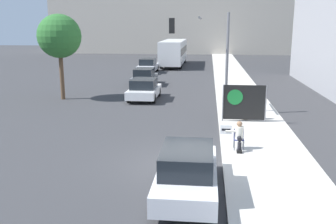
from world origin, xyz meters
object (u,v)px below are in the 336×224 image
at_px(car_on_road_distant, 148,66).
at_px(street_tree_near_curb, 59,36).
at_px(protest_banner, 244,102).
at_px(parked_car_curbside, 187,171).
at_px(car_on_road_midblock, 144,77).
at_px(city_bus_on_road, 174,51).
at_px(traffic_light_pole, 206,45).
at_px(car_on_road_nearest, 144,89).
at_px(pedestrian_behind, 246,102).
at_px(seated_protester, 239,135).

distance_m(car_on_road_distant, street_tree_near_curb, 16.29).
relative_size(protest_banner, parked_car_curbside, 0.51).
bearing_deg(car_on_road_midblock, city_bus_on_road, 86.54).
distance_m(traffic_light_pole, car_on_road_nearest, 6.57).
bearing_deg(pedestrian_behind, car_on_road_nearest, 74.15).
bearing_deg(car_on_road_midblock, car_on_road_distant, 97.12).
xyz_separation_m(protest_banner, car_on_road_midblock, (-7.27, 12.14, -0.41)).
bearing_deg(car_on_road_nearest, city_bus_on_road, 90.12).
distance_m(pedestrian_behind, street_tree_near_curb, 13.45).
bearing_deg(car_on_road_distant, traffic_light_pole, -71.46).
xyz_separation_m(seated_protester, traffic_light_pole, (-1.43, 6.68, 3.18)).
distance_m(car_on_road_nearest, car_on_road_midblock, 6.27).
height_order(car_on_road_distant, street_tree_near_curb, street_tree_near_curb).
relative_size(protest_banner, street_tree_near_curb, 0.39).
height_order(car_on_road_midblock, city_bus_on_road, city_bus_on_road).
xyz_separation_m(protest_banner, street_tree_near_curb, (-11.87, 5.46, 3.15)).
relative_size(protest_banner, car_on_road_nearest, 0.54).
distance_m(pedestrian_behind, parked_car_curbside, 9.44).
bearing_deg(car_on_road_midblock, car_on_road_nearest, -80.53).
distance_m(seated_protester, car_on_road_nearest, 12.00).
distance_m(car_on_road_nearest, city_bus_on_road, 22.51).
bearing_deg(traffic_light_pole, protest_banner, -45.38).
height_order(pedestrian_behind, protest_banner, protest_banner).
bearing_deg(car_on_road_nearest, car_on_road_midblock, 99.47).
relative_size(seated_protester, car_on_road_distant, 0.25).
xyz_separation_m(traffic_light_pole, car_on_road_nearest, (-4.21, 3.90, -3.20)).
height_order(traffic_light_pole, city_bus_on_road, traffic_light_pole).
bearing_deg(car_on_road_midblock, traffic_light_pole, -62.55).
height_order(seated_protester, parked_car_curbside, parked_car_curbside).
bearing_deg(pedestrian_behind, traffic_light_pole, 77.93).
height_order(traffic_light_pole, car_on_road_midblock, traffic_light_pole).
bearing_deg(parked_car_curbside, street_tree_near_curb, 123.77).
bearing_deg(city_bus_on_road, car_on_road_nearest, -89.88).
height_order(seated_protester, car_on_road_midblock, car_on_road_midblock).
xyz_separation_m(car_on_road_nearest, street_tree_near_curb, (-5.64, -0.50, 3.56)).
relative_size(protest_banner, traffic_light_pole, 0.40).
xyz_separation_m(parked_car_curbside, car_on_road_distant, (-5.95, 29.65, 0.01)).
distance_m(traffic_light_pole, city_bus_on_road, 26.82).
xyz_separation_m(car_on_road_distant, city_bus_on_road, (2.09, 7.48, 1.07)).
relative_size(car_on_road_nearest, city_bus_on_road, 0.36).
bearing_deg(parked_car_curbside, protest_banner, 74.39).
bearing_deg(street_tree_near_curb, pedestrian_behind, -22.82).
height_order(traffic_light_pole, street_tree_near_curb, street_tree_near_curb).
bearing_deg(seated_protester, street_tree_near_curb, 140.14).
height_order(pedestrian_behind, car_on_road_midblock, pedestrian_behind).
bearing_deg(traffic_light_pole, car_on_road_nearest, 137.15).
bearing_deg(car_on_road_nearest, car_on_road_distant, 98.09).
bearing_deg(parked_car_curbside, seated_protester, 65.73).
height_order(protest_banner, car_on_road_nearest, protest_banner).
height_order(traffic_light_pole, parked_car_curbside, traffic_light_pole).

